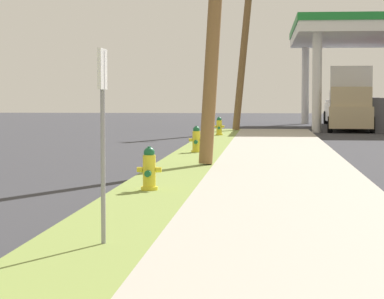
{
  "coord_description": "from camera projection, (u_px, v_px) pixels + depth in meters",
  "views": [
    {
      "loc": [
        2.63,
        -0.18,
        1.74
      ],
      "look_at": [
        1.15,
        16.43,
        0.66
      ],
      "focal_mm": 78.73,
      "sensor_mm": 36.0,
      "label": 1
    }
  ],
  "objects": [
    {
      "name": "truck_white_on_apron",
      "position": [
        345.0,
        109.0,
        48.35
      ],
      "size": [
        2.15,
        5.41,
        1.97
      ],
      "color": "white",
      "rests_on": "ground"
    },
    {
      "name": "street_sign_post",
      "position": [
        103.0,
        105.0,
        9.09
      ],
      "size": [
        0.05,
        0.36,
        2.12
      ],
      "color": "gray",
      "rests_on": "grass_verge"
    },
    {
      "name": "fire_hydrant_second",
      "position": [
        149.0,
        171.0,
        14.32
      ],
      "size": [
        0.42,
        0.38,
        0.74
      ],
      "color": "yellow",
      "rests_on": "grass_verge"
    },
    {
      "name": "truck_tan_at_forecourt",
      "position": [
        351.0,
        100.0,
        41.02
      ],
      "size": [
        2.64,
        6.55,
        3.11
      ],
      "color": "tan",
      "rests_on": "ground"
    },
    {
      "name": "fire_hydrant_fourth",
      "position": [
        219.0,
        127.0,
        33.8
      ],
      "size": [
        0.42,
        0.38,
        0.74
      ],
      "color": "yellow",
      "rests_on": "grass_verge"
    },
    {
      "name": "car_navy_by_near_pump",
      "position": [
        363.0,
        112.0,
        51.33
      ],
      "size": [
        2.13,
        4.58,
        1.57
      ],
      "color": "navy",
      "rests_on": "ground"
    },
    {
      "name": "fire_hydrant_third",
      "position": [
        196.0,
        141.0,
        23.78
      ],
      "size": [
        0.42,
        0.37,
        0.74
      ],
      "color": "yellow",
      "rests_on": "grass_verge"
    },
    {
      "name": "utility_pole_background",
      "position": [
        245.0,
        40.0,
        38.47
      ],
      "size": [
        1.64,
        0.51,
        8.13
      ],
      "color": "brown",
      "rests_on": "grass_verge"
    }
  ]
}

